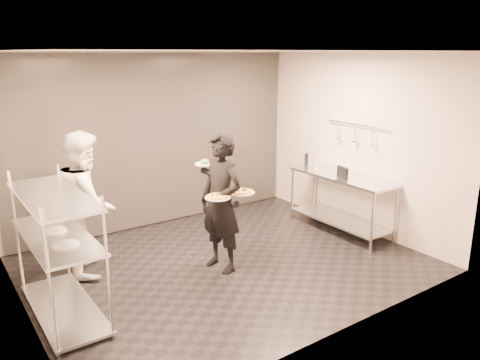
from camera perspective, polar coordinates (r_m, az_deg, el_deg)
room_shell at (r=7.01m, az=-7.05°, el=3.79°), size 5.00×4.00×2.80m
pass_rack at (r=5.40m, az=-21.29°, el=-7.73°), size 0.60×1.60×1.50m
prep_counter at (r=7.59m, az=12.20°, el=-1.58°), size 0.60×1.80×0.92m
utensil_rail at (r=7.57m, az=13.88°, el=5.44°), size 0.07×1.20×0.31m
waiter at (r=6.02m, az=-2.29°, el=-2.80°), size 0.56×0.74×1.83m
chef at (r=6.31m, az=-18.20°, el=-2.62°), size 0.94×1.07×1.85m
pizza_plate_near at (r=5.76m, az=-2.72°, el=-2.05°), size 0.32×0.32×0.05m
pizza_plate_far at (r=5.91m, az=0.27°, el=-1.44°), size 0.31×0.31×0.05m
salad_plate at (r=6.09m, az=-4.34°, el=2.15°), size 0.26×0.26×0.07m
pos_monitor at (r=7.33m, az=12.38°, el=0.92°), size 0.11×0.25×0.18m
bottle_green at (r=7.75m, az=9.30°, el=2.06°), size 0.07×0.07×0.23m
bottle_clear at (r=8.07m, az=8.42°, el=2.46°), size 0.06×0.06×0.19m
bottle_dark at (r=8.02m, az=8.09°, el=2.49°), size 0.06×0.06×0.21m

